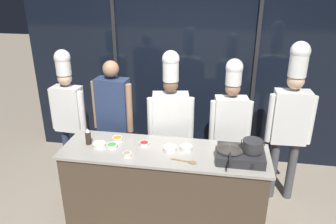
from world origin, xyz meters
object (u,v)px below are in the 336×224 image
object	(u,v)px
prep_bowl_bell_pepper	(144,143)
chef_line	(230,119)
portable_stove	(240,155)
chef_pastry	(291,113)
frying_pan	(230,148)
prep_bowl_mushrooms	(127,154)
chef_sous	(171,116)
person_guest	(114,113)
chef_head	(68,107)
stock_pot	(253,145)
prep_bowl_chicken	(170,148)
prep_bowl_garlic	(186,148)
prep_bowl_carrots	(117,139)
prep_bowl_noodles	(99,144)
prep_bowl_scallions	(112,146)
squeeze_bottle_soy	(88,137)
serving_spoon_slotted	(189,162)

from	to	relation	value
prep_bowl_bell_pepper	chef_line	xyz separation A→B (m)	(0.94, 0.58, 0.11)
portable_stove	chef_pastry	distance (m)	0.96
frying_pan	prep_bowl_mushrooms	bearing A→B (deg)	-173.11
portable_stove	prep_bowl_bell_pepper	distance (m)	1.05
chef_sous	chef_pastry	size ratio (longest dim) A/B	0.93
prep_bowl_bell_pepper	person_guest	xyz separation A→B (m)	(-0.52, 0.52, 0.12)
chef_head	chef_sous	bearing A→B (deg)	-177.86
frying_pan	stock_pot	size ratio (longest dim) A/B	2.14
prep_bowl_chicken	prep_bowl_garlic	bearing A→B (deg)	14.65
prep_bowl_carrots	prep_bowl_noodles	bearing A→B (deg)	-134.17
prep_bowl_mushrooms	prep_bowl_garlic	world-z (taller)	prep_bowl_garlic
frying_pan	chef_line	distance (m)	0.72
prep_bowl_scallions	squeeze_bottle_soy	bearing A→B (deg)	172.26
prep_bowl_chicken	frying_pan	bearing A→B (deg)	-5.51
person_guest	prep_bowl_mushrooms	bearing A→B (deg)	122.76
stock_pot	chef_line	xyz separation A→B (m)	(-0.21, 0.71, -0.04)
chef_head	prep_bowl_bell_pepper	bearing A→B (deg)	157.66
prep_bowl_carrots	chef_head	world-z (taller)	chef_head
frying_pan	prep_bowl_bell_pepper	size ratio (longest dim) A/B	4.32
squeeze_bottle_soy	prep_bowl_chicken	distance (m)	0.93
prep_bowl_mushrooms	frying_pan	bearing A→B (deg)	6.89
prep_bowl_mushrooms	chef_pastry	size ratio (longest dim) A/B	0.05
prep_bowl_bell_pepper	portable_stove	bearing A→B (deg)	-7.36
squeeze_bottle_soy	prep_bowl_carrots	distance (m)	0.33
prep_bowl_garlic	squeeze_bottle_soy	bearing A→B (deg)	-177.74
prep_bowl_bell_pepper	frying_pan	bearing A→B (deg)	-8.50
chef_head	chef_pastry	size ratio (longest dim) A/B	0.91
chef_line	prep_bowl_mushrooms	bearing A→B (deg)	30.92
person_guest	chef_sous	size ratio (longest dim) A/B	0.92
stock_pot	chef_pastry	distance (m)	0.88
squeeze_bottle_soy	prep_bowl_scallions	distance (m)	0.30
squeeze_bottle_soy	prep_bowl_mushrooms	size ratio (longest dim) A/B	2.02
prep_bowl_chicken	prep_bowl_garlic	world-z (taller)	prep_bowl_garlic
stock_pot	prep_bowl_carrots	xyz separation A→B (m)	(-1.48, 0.18, -0.15)
prep_bowl_mushrooms	prep_bowl_noodles	size ratio (longest dim) A/B	0.64
prep_bowl_scallions	serving_spoon_slotted	size ratio (longest dim) A/B	0.44
prep_bowl_chicken	chef_head	bearing A→B (deg)	155.92
stock_pot	chef_sous	world-z (taller)	chef_sous
person_guest	chef_sous	bearing A→B (deg)	-173.43
frying_pan	prep_bowl_carrots	size ratio (longest dim) A/B	4.14
portable_stove	prep_bowl_carrots	bearing A→B (deg)	172.43
chef_line	prep_bowl_garlic	bearing A→B (deg)	45.21
portable_stove	frying_pan	size ratio (longest dim) A/B	0.97
squeeze_bottle_soy	person_guest	world-z (taller)	person_guest
squeeze_bottle_soy	prep_bowl_garlic	size ratio (longest dim) A/B	1.42
prep_bowl_mushrooms	prep_bowl_garlic	distance (m)	0.64
person_guest	chef_sous	xyz separation A→B (m)	(0.73, 0.01, 0.00)
chef_head	chef_pastry	distance (m)	2.79
person_guest	serving_spoon_slotted	bearing A→B (deg)	148.64
serving_spoon_slotted	prep_bowl_mushrooms	bearing A→B (deg)	178.81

